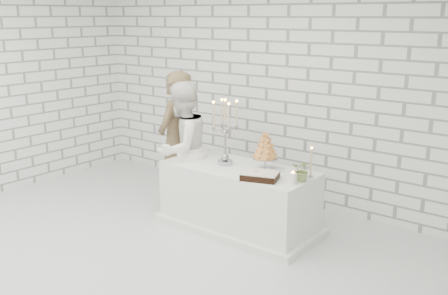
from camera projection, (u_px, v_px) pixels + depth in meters
ground at (131, 258)px, 5.35m from camera, size 6.00×5.00×0.01m
wall_back at (266, 88)px, 6.88m from camera, size 6.00×0.01×3.00m
wall_right at (448, 174)px, 3.18m from camera, size 0.01×5.00×3.00m
cake_table at (239, 198)px, 6.02m from camera, size 1.80×0.80×0.75m
groom at (176, 141)px, 6.52m from camera, size 0.59×0.74×1.79m
bride at (182, 149)px, 6.36m from camera, size 0.68×0.85×1.68m
candelabra at (225, 132)px, 5.94m from camera, size 0.37×0.37×0.78m
croquembouche at (265, 150)px, 5.78m from camera, size 0.32×0.32×0.45m
chocolate_cake at (260, 176)px, 5.48m from camera, size 0.45×0.38×0.08m
pillar_candle at (293, 178)px, 5.33m from camera, size 0.09×0.09×0.12m
extra_taper at (311, 163)px, 5.52m from camera, size 0.06×0.06×0.32m
flowers at (303, 170)px, 5.40m from camera, size 0.24×0.22×0.24m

